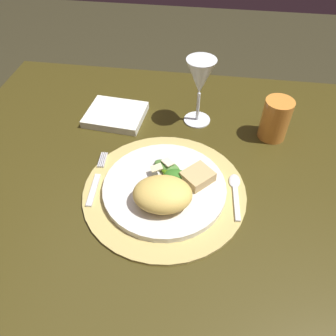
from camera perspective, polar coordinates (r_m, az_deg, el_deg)
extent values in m
plane|color=#312D1B|center=(1.37, 1.38, -22.95)|extent=(6.00, 6.00, 0.00)
cube|color=#3B3311|center=(0.73, 2.38, -1.85)|extent=(1.12, 0.85, 0.03)
cylinder|color=#3B360D|center=(1.35, -17.29, 0.73)|extent=(0.06, 0.06, 0.72)
cylinder|color=#3E2E10|center=(1.32, 25.26, -3.60)|extent=(0.06, 0.06, 0.72)
cylinder|color=tan|center=(0.69, -0.60, -3.95)|extent=(0.34, 0.34, 0.01)
cylinder|color=silver|center=(0.68, -0.60, -3.41)|extent=(0.25, 0.25, 0.01)
ellipsoid|color=#E2BD59|center=(0.63, -0.94, -4.50)|extent=(0.12, 0.10, 0.05)
ellipsoid|color=#427010|center=(0.70, 0.09, -0.14)|extent=(0.05, 0.06, 0.01)
ellipsoid|color=#4B7A33|center=(0.70, -0.17, 0.28)|extent=(0.07, 0.05, 0.02)
ellipsoid|color=#316E20|center=(0.68, 1.14, -1.21)|extent=(0.05, 0.04, 0.02)
cube|color=beige|center=(0.68, -1.98, 0.05)|extent=(0.03, 0.03, 0.01)
cube|color=beige|center=(0.69, -0.03, 1.01)|extent=(0.03, 0.03, 0.00)
cube|color=tan|center=(0.68, 5.12, -1.48)|extent=(0.08, 0.08, 0.02)
cube|color=silver|center=(0.70, -12.65, -3.67)|extent=(0.02, 0.09, 0.00)
cube|color=silver|center=(0.76, -11.59, 1.40)|extent=(0.01, 0.05, 0.00)
cube|color=silver|center=(0.76, -11.29, 1.38)|extent=(0.01, 0.05, 0.00)
cube|color=silver|center=(0.76, -11.00, 1.37)|extent=(0.01, 0.05, 0.00)
cube|color=silver|center=(0.75, -10.71, 1.35)|extent=(0.01, 0.05, 0.00)
cube|color=silver|center=(0.67, 11.67, -5.90)|extent=(0.02, 0.09, 0.00)
ellipsoid|color=silver|center=(0.71, 11.34, -2.19)|extent=(0.02, 0.04, 0.01)
cube|color=white|center=(0.88, -8.95, 9.02)|extent=(0.15, 0.13, 0.02)
cylinder|color=silver|center=(0.87, 4.99, 8.23)|extent=(0.07, 0.07, 0.00)
cylinder|color=silver|center=(0.84, 5.17, 10.45)|extent=(0.01, 0.01, 0.08)
cone|color=silver|center=(0.80, 5.57, 15.28)|extent=(0.07, 0.07, 0.09)
cylinder|color=orange|center=(0.82, 17.95, 7.95)|extent=(0.07, 0.07, 0.10)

